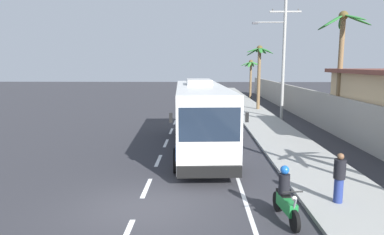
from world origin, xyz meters
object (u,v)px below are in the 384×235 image
(coach_bus_foreground, at_px, (200,114))
(motorcycle_beside_bus, at_px, (285,198))
(palm_second, at_px, (341,52))
(pedestrian_near_kerb, at_px, (339,177))
(palm_fourth, at_px, (251,70))
(utility_pole_mid, at_px, (283,52))
(palm_nearest, at_px, (259,65))

(coach_bus_foreground, height_order, motorcycle_beside_bus, coach_bus_foreground)
(palm_second, bearing_deg, coach_bus_foreground, -155.32)
(pedestrian_near_kerb, xyz_separation_m, palm_fourth, (2.25, 34.98, 2.73))
(utility_pole_mid, relative_size, palm_second, 1.32)
(motorcycle_beside_bus, distance_m, palm_fourth, 36.34)
(pedestrian_near_kerb, distance_m, palm_fourth, 35.16)
(palm_fourth, bearing_deg, pedestrian_near_kerb, -93.68)
(palm_second, xyz_separation_m, palm_fourth, (-2.11, 23.56, -1.54))
(coach_bus_foreground, distance_m, motorcycle_beside_bus, 8.85)
(motorcycle_beside_bus, bearing_deg, pedestrian_near_kerb, 27.63)
(utility_pole_mid, bearing_deg, motorcycle_beside_bus, -102.49)
(utility_pole_mid, xyz_separation_m, palm_second, (2.17, -6.08, -0.17))
(palm_nearest, distance_m, palm_fourth, 11.75)
(motorcycle_beside_bus, relative_size, palm_second, 0.26)
(motorcycle_beside_bus, xyz_separation_m, palm_nearest, (3.25, 24.28, 3.77))
(pedestrian_near_kerb, bearing_deg, palm_fourth, 161.85)
(coach_bus_foreground, xyz_separation_m, utility_pole_mid, (6.53, 10.08, 3.51))
(motorcycle_beside_bus, relative_size, palm_nearest, 0.31)
(pedestrian_near_kerb, xyz_separation_m, palm_second, (4.36, 11.42, 4.27))
(motorcycle_beside_bus, bearing_deg, utility_pole_mid, 77.51)
(pedestrian_near_kerb, distance_m, utility_pole_mid, 18.19)
(utility_pole_mid, height_order, palm_fourth, utility_pole_mid)
(motorcycle_beside_bus, xyz_separation_m, utility_pole_mid, (4.10, 18.50, 4.75))
(coach_bus_foreground, bearing_deg, palm_second, 24.68)
(coach_bus_foreground, relative_size, palm_second, 1.52)
(pedestrian_near_kerb, height_order, palm_fourth, palm_fourth)
(pedestrian_near_kerb, distance_m, palm_nearest, 23.57)
(motorcycle_beside_bus, bearing_deg, palm_nearest, 82.37)
(pedestrian_near_kerb, relative_size, palm_second, 0.21)
(palm_fourth, bearing_deg, utility_pole_mid, -90.20)
(motorcycle_beside_bus, xyz_separation_m, palm_fourth, (4.16, 35.98, 3.05))
(motorcycle_beside_bus, distance_m, palm_nearest, 24.78)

